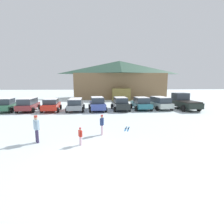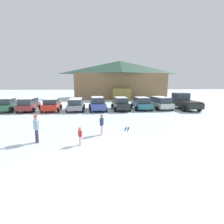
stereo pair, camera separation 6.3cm
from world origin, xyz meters
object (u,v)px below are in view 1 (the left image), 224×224
parked_blue_hatchback (97,104)px  pickup_truck (183,102)px  parked_black_sedan (120,104)px  parked_teal_hatchback (141,103)px  skier_adult_in_blue_parka (36,127)px  skier_teen_in_navy_coat (102,124)px  parked_green_coupe (6,105)px  parked_maroon_van (28,104)px  parked_silver_wagon (160,103)px  pair_of_skis (127,129)px  skier_child_in_red_jacket (80,135)px  ski_lodge (119,79)px  parked_red_sedan (51,105)px  parked_grey_wagon (76,104)px

parked_blue_hatchback → pickup_truck: (11.58, 0.13, 0.11)m
parked_black_sedan → pickup_truck: pickup_truck is taller
parked_teal_hatchback → pickup_truck: size_ratio=0.77×
skier_adult_in_blue_parka → skier_teen_in_navy_coat: bearing=18.2°
parked_green_coupe → skier_adult_in_blue_parka: bearing=-57.3°
parked_maroon_van → parked_silver_wagon: parked_silver_wagon is taller
pickup_truck → pair_of_skis: bearing=-134.1°
parked_blue_hatchback → skier_adult_in_blue_parka: (-3.54, -12.02, 0.06)m
skier_teen_in_navy_coat → pair_of_skis: skier_teen_in_navy_coat is taller
pickup_truck → pair_of_skis: (-9.18, -9.47, -0.97)m
parked_green_coupe → skier_child_in_red_jacket: 16.38m
ski_lodge → parked_silver_wagon: (3.53, -17.27, -3.32)m
parked_red_sedan → pickup_truck: (17.35, 0.23, 0.19)m
parked_red_sedan → parked_grey_wagon: 3.03m
ski_lodge → parked_black_sedan: (-1.92, -17.60, -3.37)m
parked_maroon_van → parked_grey_wagon: (5.93, -0.15, -0.04)m
ski_lodge → skier_teen_in_navy_coat: bearing=-99.1°
ski_lodge → parked_red_sedan: bearing=-121.1°
skier_child_in_red_jacket → pickup_truck: bearing=45.7°
parked_grey_wagon → skier_child_in_red_jacket: (1.87, -12.66, -0.26)m
parked_silver_wagon → skier_adult_in_blue_parka: 17.24m
ski_lodge → parked_grey_wagon: 19.52m
skier_adult_in_blue_parka → parked_green_coupe: bearing=122.7°
parked_grey_wagon → parked_maroon_van: bearing=178.5°
parked_maroon_van → parked_green_coupe: bearing=-176.8°
parked_grey_wagon → parked_black_sedan: bearing=0.3°
ski_lodge → parked_teal_hatchback: size_ratio=4.79×
ski_lodge → pickup_truck: 19.00m
parked_grey_wagon → skier_adult_in_blue_parka: 12.05m
skier_adult_in_blue_parka → pair_of_skis: bearing=24.3°
parked_green_coupe → parked_teal_hatchback: 17.10m
parked_red_sedan → skier_adult_in_blue_parka: size_ratio=2.62×
parked_teal_hatchback → skier_adult_in_blue_parka: 15.43m
parked_green_coupe → skier_adult_in_blue_parka: parked_green_coupe is taller
parked_teal_hatchback → parked_silver_wagon: (2.62, 0.13, 0.07)m
parked_blue_hatchback → parked_silver_wagon: 8.46m
parked_green_coupe → parked_maroon_van: (2.58, 0.14, 0.06)m
skier_teen_in_navy_coat → parked_blue_hatchback: bearing=92.1°
skier_adult_in_blue_parka → skier_child_in_red_jacket: size_ratio=1.59×
parked_red_sedan → parked_grey_wagon: bearing=2.0°
ski_lodge → skier_adult_in_blue_parka: ski_lodge is taller
ski_lodge → skier_child_in_red_jacket: ski_lodge is taller
ski_lodge → skier_adult_in_blue_parka: size_ratio=12.09×
parked_black_sedan → pickup_truck: bearing=0.7°
parked_black_sedan → skier_child_in_red_jacket: 13.27m
parked_grey_wagon → parked_black_sedan: size_ratio=1.00×
parked_blue_hatchback → parked_teal_hatchback: (5.83, 0.24, -0.04)m
parked_teal_hatchback → pair_of_skis: bearing=-109.8°
ski_lodge → parked_blue_hatchback: size_ratio=4.20×
pickup_truck → skier_adult_in_blue_parka: size_ratio=3.29×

